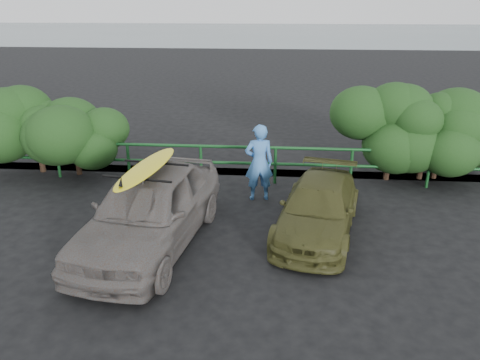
% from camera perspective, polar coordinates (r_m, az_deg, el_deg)
% --- Properties ---
extents(ground, '(80.00, 80.00, 0.00)m').
position_cam_1_polar(ground, '(8.32, -3.17, -13.04)').
color(ground, black).
extents(ocean, '(200.00, 200.00, 0.00)m').
position_cam_1_polar(ocean, '(66.96, 3.81, 17.37)').
color(ocean, slate).
rests_on(ocean, ground).
extents(guardrail, '(14.00, 0.08, 1.04)m').
position_cam_1_polar(guardrail, '(12.55, -0.26, 1.96)').
color(guardrail, '#164D20').
rests_on(guardrail, ground).
extents(shrub_left, '(3.20, 2.40, 2.14)m').
position_cam_1_polar(shrub_left, '(13.97, -20.21, 5.02)').
color(shrub_left, '#1E4318').
rests_on(shrub_left, ground).
extents(shrub_right, '(3.20, 2.40, 2.35)m').
position_cam_1_polar(shrub_right, '(13.41, 21.83, 4.61)').
color(shrub_right, '#1E4318').
rests_on(shrub_right, ground).
extents(sedan, '(2.56, 4.86, 1.58)m').
position_cam_1_polar(sedan, '(9.45, -10.93, -3.47)').
color(sedan, '#605A56').
rests_on(sedan, ground).
extents(olive_vehicle, '(2.31, 3.98, 1.08)m').
position_cam_1_polar(olive_vehicle, '(10.03, 9.52, -3.42)').
color(olive_vehicle, '#43431D').
rests_on(olive_vehicle, ground).
extents(man, '(0.77, 0.57, 1.91)m').
position_cam_1_polar(man, '(11.36, 2.33, 2.14)').
color(man, '#4482CE').
rests_on(man, ground).
extents(roof_rack, '(1.50, 1.16, 0.05)m').
position_cam_1_polar(roof_rack, '(9.14, -11.29, 1.14)').
color(roof_rack, black).
rests_on(roof_rack, sedan).
extents(surfboard, '(0.92, 2.59, 0.08)m').
position_cam_1_polar(surfboard, '(9.12, -11.31, 1.50)').
color(surfboard, yellow).
rests_on(surfboard, roof_rack).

